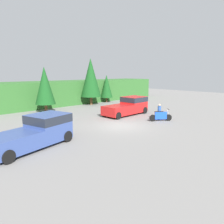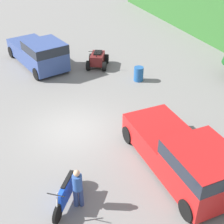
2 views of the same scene
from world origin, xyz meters
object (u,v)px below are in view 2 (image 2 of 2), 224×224
at_px(dirt_bike, 66,193).
at_px(rider_person, 78,187).
at_px(quad_atv, 98,60).
at_px(pickup_truck_red, 186,156).
at_px(pickup_truck_second, 40,52).
at_px(steel_barrel, 139,74).

xyz_separation_m(dirt_bike, rider_person, (0.27, 0.36, 0.40)).
relative_size(dirt_bike, quad_atv, 0.84).
height_order(dirt_bike, rider_person, rider_person).
bearing_deg(dirt_bike, pickup_truck_red, 121.82).
bearing_deg(pickup_truck_second, dirt_bike, -20.19).
bearing_deg(steel_barrel, pickup_truck_red, -14.36).
distance_m(pickup_truck_second, dirt_bike, 12.06).
bearing_deg(dirt_bike, quad_atv, -168.37).
bearing_deg(pickup_truck_second, quad_atv, 54.99).
bearing_deg(rider_person, steel_barrel, 159.16).
relative_size(dirt_bike, rider_person, 1.13).
bearing_deg(steel_barrel, pickup_truck_second, -130.26).
height_order(quad_atv, steel_barrel, quad_atv).
xyz_separation_m(pickup_truck_second, quad_atv, (1.42, 3.50, -0.53)).
bearing_deg(rider_person, dirt_bike, -109.25).
bearing_deg(steel_barrel, rider_person, -38.30).
bearing_deg(dirt_bike, pickup_truck_second, -150.13).
distance_m(dirt_bike, quad_atv, 11.67).
bearing_deg(rider_person, pickup_truck_red, 105.41).
bearing_deg(steel_barrel, dirt_bike, -40.85).
relative_size(quad_atv, steel_barrel, 2.52).
distance_m(pickup_truck_red, dirt_bike, 4.59).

